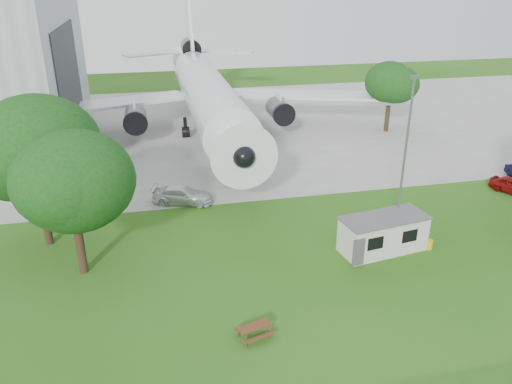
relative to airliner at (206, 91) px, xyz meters
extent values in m
plane|color=#417825|center=(2.00, -35.86, -5.27)|extent=(160.00, 160.00, 0.00)
cube|color=#B7B7B2|center=(2.00, 2.14, -5.25)|extent=(120.00, 46.00, 0.03)
cube|color=#2D3033|center=(-14.93, -2.86, 1.48)|extent=(0.16, 16.00, 12.96)
cylinder|color=white|center=(0.00, -1.86, -0.17)|extent=(5.40, 34.00, 5.40)
cone|color=white|center=(0.00, -20.86, -0.17)|extent=(5.40, 5.50, 5.40)
cone|color=white|center=(0.00, 19.14, 0.63)|extent=(4.86, 9.00, 4.86)
cube|color=white|center=(-12.50, 1.34, -1.37)|extent=(21.36, 10.77, 0.36)
cube|color=white|center=(12.50, 1.34, -1.37)|extent=(21.36, 10.77, 0.36)
cube|color=white|center=(0.00, 19.14, 6.33)|extent=(0.46, 9.96, 12.17)
cylinder|color=#515459|center=(-8.50, -2.36, -2.27)|extent=(2.50, 4.20, 2.50)
cylinder|color=#515459|center=(8.50, -2.36, -2.27)|extent=(2.50, 4.20, 2.50)
cylinder|color=#515459|center=(0.00, 18.14, 2.63)|extent=(2.60, 4.50, 2.60)
cylinder|color=black|center=(0.00, -17.36, -4.07)|extent=(0.36, 0.36, 2.40)
cylinder|color=black|center=(-2.80, -0.86, -4.07)|extent=(0.44, 0.44, 2.40)
cylinder|color=black|center=(2.80, -0.86, -4.07)|extent=(0.44, 0.44, 2.40)
cube|color=silver|center=(8.52, -30.98, -4.02)|extent=(6.32, 3.42, 2.50)
cube|color=#59595B|center=(8.52, -30.98, -2.71)|extent=(6.55, 3.65, 0.12)
cylinder|color=gold|center=(11.92, -31.58, -4.92)|extent=(0.50, 0.50, 0.70)
cylinder|color=slate|center=(10.20, -29.66, 0.73)|extent=(0.16, 0.16, 12.00)
cylinder|color=#382619|center=(-14.89, -24.86, -3.30)|extent=(0.56, 0.56, 3.94)
sphere|color=#215918|center=(-14.89, -24.86, 1.52)|extent=(9.20, 9.20, 9.20)
cylinder|color=#382619|center=(-12.06, -29.38, -3.47)|extent=(0.56, 0.56, 3.60)
sphere|color=#215918|center=(-12.06, -29.38, 0.93)|extent=(7.64, 7.64, 7.64)
cylinder|color=#382619|center=(21.94, -3.95, -3.66)|extent=(0.56, 0.56, 3.21)
sphere|color=#215918|center=(21.94, -3.95, 0.26)|extent=(6.13, 6.13, 6.13)
imported|color=white|center=(-4.74, -19.95, -4.52)|extent=(5.55, 3.53, 1.50)
camera|label=1|loc=(-6.95, -59.41, 12.97)|focal=35.00mm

